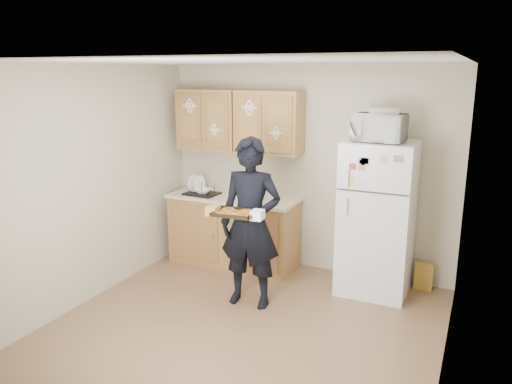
% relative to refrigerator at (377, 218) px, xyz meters
% --- Properties ---
extents(floor, '(3.60, 3.60, 0.00)m').
position_rel_refrigerator_xyz_m(floor, '(-0.95, -1.43, -0.85)').
color(floor, brown).
rests_on(floor, ground).
extents(ceiling, '(3.60, 3.60, 0.00)m').
position_rel_refrigerator_xyz_m(ceiling, '(-0.95, -1.43, 1.65)').
color(ceiling, silver).
rests_on(ceiling, wall_back).
extents(wall_back, '(3.60, 0.04, 2.50)m').
position_rel_refrigerator_xyz_m(wall_back, '(-0.95, 0.37, 0.40)').
color(wall_back, '#B9B096').
rests_on(wall_back, floor).
extents(wall_front, '(3.60, 0.04, 2.50)m').
position_rel_refrigerator_xyz_m(wall_front, '(-0.95, -3.23, 0.40)').
color(wall_front, '#B9B096').
rests_on(wall_front, floor).
extents(wall_left, '(0.04, 3.60, 2.50)m').
position_rel_refrigerator_xyz_m(wall_left, '(-2.75, -1.43, 0.40)').
color(wall_left, '#B9B096').
rests_on(wall_left, floor).
extents(wall_right, '(0.04, 3.60, 2.50)m').
position_rel_refrigerator_xyz_m(wall_right, '(0.85, -1.43, 0.40)').
color(wall_right, '#B9B096').
rests_on(wall_right, floor).
extents(refrigerator, '(0.75, 0.70, 1.70)m').
position_rel_refrigerator_xyz_m(refrigerator, '(0.00, 0.00, 0.00)').
color(refrigerator, white).
rests_on(refrigerator, floor).
extents(base_cabinet, '(1.60, 0.60, 0.86)m').
position_rel_refrigerator_xyz_m(base_cabinet, '(-1.80, 0.05, -0.42)').
color(base_cabinet, olive).
rests_on(base_cabinet, floor).
extents(countertop, '(1.64, 0.64, 0.04)m').
position_rel_refrigerator_xyz_m(countertop, '(-1.80, 0.05, 0.03)').
color(countertop, beige).
rests_on(countertop, base_cabinet).
extents(upper_cab_left, '(0.80, 0.33, 0.75)m').
position_rel_refrigerator_xyz_m(upper_cab_left, '(-2.20, 0.18, 0.98)').
color(upper_cab_left, olive).
rests_on(upper_cab_left, wall_back).
extents(upper_cab_right, '(0.80, 0.33, 0.75)m').
position_rel_refrigerator_xyz_m(upper_cab_right, '(-1.38, 0.18, 0.98)').
color(upper_cab_right, olive).
rests_on(upper_cab_right, wall_back).
extents(cereal_box, '(0.20, 0.07, 0.32)m').
position_rel_refrigerator_xyz_m(cereal_box, '(0.52, 0.24, -0.69)').
color(cereal_box, gold).
rests_on(cereal_box, floor).
extents(person, '(0.69, 0.48, 1.79)m').
position_rel_refrigerator_xyz_m(person, '(-1.12, -0.88, 0.04)').
color(person, black).
rests_on(person, floor).
extents(baking_tray, '(0.43, 0.33, 0.04)m').
position_rel_refrigerator_xyz_m(baking_tray, '(-1.15, -1.18, 0.22)').
color(baking_tray, black).
rests_on(baking_tray, person).
extents(pizza_front_left, '(0.14, 0.14, 0.02)m').
position_rel_refrigerator_xyz_m(pizza_front_left, '(-1.24, -1.25, 0.24)').
color(pizza_front_left, orange).
rests_on(pizza_front_left, baking_tray).
extents(pizza_front_right, '(0.14, 0.14, 0.02)m').
position_rel_refrigerator_xyz_m(pizza_front_right, '(-1.05, -1.24, 0.24)').
color(pizza_front_right, orange).
rests_on(pizza_front_right, baking_tray).
extents(pizza_back_left, '(0.14, 0.14, 0.02)m').
position_rel_refrigerator_xyz_m(pizza_back_left, '(-1.25, -1.12, 0.24)').
color(pizza_back_left, orange).
rests_on(pizza_back_left, baking_tray).
extents(pizza_back_right, '(0.14, 0.14, 0.02)m').
position_rel_refrigerator_xyz_m(pizza_back_right, '(-1.06, -1.10, 0.24)').
color(pizza_back_right, orange).
rests_on(pizza_back_right, baking_tray).
extents(pizza_center, '(0.14, 0.14, 0.02)m').
position_rel_refrigerator_xyz_m(pizza_center, '(-1.15, -1.18, 0.24)').
color(pizza_center, orange).
rests_on(pizza_center, baking_tray).
extents(microwave, '(0.55, 0.40, 0.29)m').
position_rel_refrigerator_xyz_m(microwave, '(-0.03, -0.05, 1.00)').
color(microwave, white).
rests_on(microwave, refrigerator).
extents(foil_pan, '(0.33, 0.26, 0.06)m').
position_rel_refrigerator_xyz_m(foil_pan, '(0.01, -0.02, 1.17)').
color(foil_pan, silver).
rests_on(foil_pan, microwave).
extents(dish_rack, '(0.43, 0.33, 0.16)m').
position_rel_refrigerator_xyz_m(dish_rack, '(-2.20, -0.05, 0.13)').
color(dish_rack, black).
rests_on(dish_rack, countertop).
extents(bowl, '(0.27, 0.27, 0.05)m').
position_rel_refrigerator_xyz_m(bowl, '(-2.18, -0.05, 0.10)').
color(bowl, white).
rests_on(bowl, dish_rack).
extents(soap_bottle, '(0.09, 0.09, 0.19)m').
position_rel_refrigerator_xyz_m(soap_bottle, '(-1.24, -0.06, 0.15)').
color(soap_bottle, white).
rests_on(soap_bottle, countertop).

